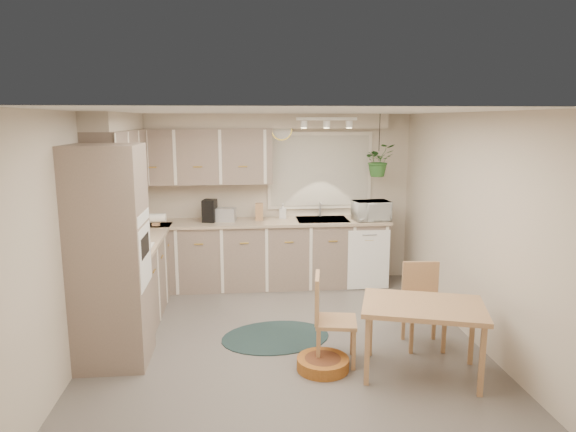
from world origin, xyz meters
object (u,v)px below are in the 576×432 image
object	(u,v)px
chair_back	(424,307)
microwave	(371,208)
braided_rug	(276,337)
pet_bed	(323,364)
dining_table	(422,339)
chair_left	(336,319)

from	to	relation	value
chair_back	microwave	world-z (taller)	microwave
chair_back	braided_rug	world-z (taller)	chair_back
pet_bed	chair_back	bearing A→B (deg)	20.14
braided_rug	pet_bed	size ratio (longest dim) A/B	2.38
microwave	pet_bed	bearing A→B (deg)	-120.32
chair_back	dining_table	bearing A→B (deg)	72.49
dining_table	chair_left	distance (m)	0.81
chair_left	pet_bed	distance (m)	0.44
dining_table	pet_bed	distance (m)	0.95
chair_left	chair_back	xyz separation A→B (m)	(0.96, 0.25, -0.01)
chair_left	chair_back	size ratio (longest dim) A/B	1.01
dining_table	chair_left	xyz separation A→B (m)	(-0.74, 0.33, 0.09)
pet_bed	braided_rug	bearing A→B (deg)	117.28
dining_table	microwave	distance (m)	2.73
chair_back	pet_bed	world-z (taller)	chair_back
microwave	chair_left	bearing A→B (deg)	-118.58
chair_back	pet_bed	size ratio (longest dim) A/B	1.74
pet_bed	microwave	xyz separation A→B (m)	(1.07, 2.44, 1.05)
dining_table	braided_rug	world-z (taller)	dining_table
dining_table	braided_rug	bearing A→B (deg)	143.98
chair_back	braided_rug	bearing A→B (deg)	-9.08
pet_bed	chair_left	bearing A→B (deg)	46.44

